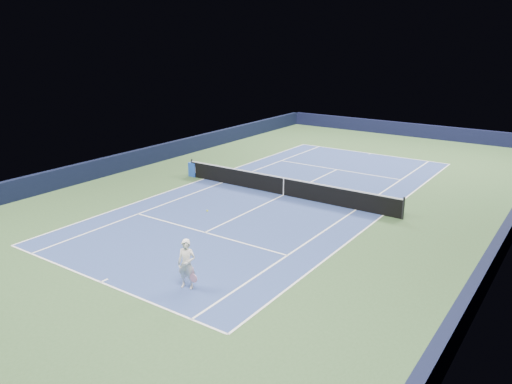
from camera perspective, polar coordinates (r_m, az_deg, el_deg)
The scene contains 19 objects.
ground at distance 26.37m, azimuth 3.16°, elevation -0.36°, with size 40.00×40.00×0.00m, color #314D2A.
wall_far at distance 43.94m, azimuth 16.96°, elevation 6.84°, with size 22.00×0.35×1.10m, color black.
wall_right at distance 22.83m, azimuth 27.05°, elevation -3.71°, with size 0.35×40.00×1.10m, color black.
wall_left at distance 32.97m, azimuth -13.09°, elevation 3.82°, with size 0.35×40.00×1.10m, color black.
court_surface at distance 26.37m, azimuth 3.16°, elevation -0.35°, with size 10.97×23.77×0.01m, color navy.
baseline_far at distance 36.70m, azimuth 12.97°, elevation 4.32°, with size 10.97×0.08×0.00m, color white.
baseline_near at distance 18.07m, azimuth -17.32°, elevation -9.81°, with size 10.97×0.08×0.00m, color white.
sideline_doubles_right at distance 24.13m, azimuth 14.34°, elevation -2.59°, with size 0.08×23.77×0.00m, color white.
sideline_doubles_left at distance 29.47m, azimuth -5.96°, elevation 1.51°, with size 0.08×23.77×0.00m, color white.
sideline_singles_right at distance 24.59m, azimuth 11.36°, elevation -1.99°, with size 0.08×23.77×0.00m, color white.
sideline_singles_left at distance 28.63m, azimuth -3.87°, elevation 1.09°, with size 0.08×23.77×0.00m, color white.
service_line_far at distance 31.80m, azimuth 9.23°, elevation 2.56°, with size 8.23×0.08×0.00m, color white.
service_line_near at distance 21.48m, azimuth -5.85°, elevation -4.62°, with size 8.23×0.08×0.00m, color white.
center_service_line at distance 26.37m, azimuth 3.16°, elevation -0.34°, with size 0.08×12.80×0.00m, color white.
center_mark_far at distance 36.56m, azimuth 12.88°, elevation 4.28°, with size 0.08×0.30×0.00m, color white.
center_mark_near at distance 18.15m, azimuth -16.95°, elevation -9.65°, with size 0.08×0.30×0.00m, color white.
tennis_net at distance 26.22m, azimuth 3.18°, elevation 0.69°, with size 12.90×0.10×1.07m.
sponsor_cube at distance 30.07m, azimuth -7.10°, elevation 2.60°, with size 0.58×0.47×0.84m.
tennis_player at distance 16.72m, azimuth -7.91°, elevation -8.16°, with size 0.83×1.32×2.48m.
Camera 1 is at (13.06, -21.46, 8.03)m, focal length 35.00 mm.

